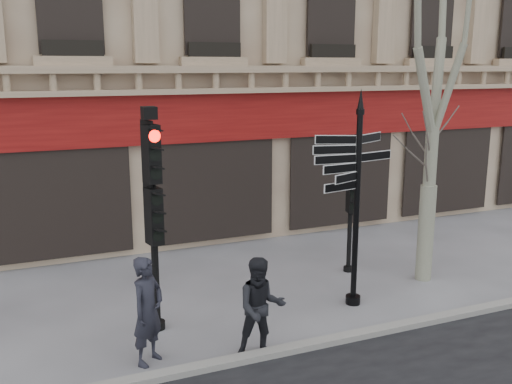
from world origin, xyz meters
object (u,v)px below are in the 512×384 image
fingerpost (358,163)px  pedestrian_a (148,311)px  traffic_signal_main (152,193)px  traffic_signal_secondary (351,204)px  plane_tree (441,8)px  pedestrian_b (261,308)px

fingerpost → pedestrian_a: 5.03m
traffic_signal_main → traffic_signal_secondary: traffic_signal_main is taller
traffic_signal_secondary → plane_tree: size_ratio=0.28×
traffic_signal_main → plane_tree: plane_tree is taller
traffic_signal_main → pedestrian_a: 2.14m
plane_tree → pedestrian_b: 7.48m
fingerpost → pedestrian_b: (-2.67, -1.28, -2.14)m
fingerpost → plane_tree: size_ratio=0.51×
fingerpost → pedestrian_b: bearing=-155.4°
traffic_signal_secondary → pedestrian_b: (-3.62, -3.01, -0.81)m
plane_tree → pedestrian_a: (-6.81, -1.35, -5.21)m
traffic_signal_secondary → pedestrian_b: 4.78m
traffic_signal_main → pedestrian_b: size_ratio=2.38×
traffic_signal_secondary → pedestrian_a: (-5.46, -2.48, -0.76)m
fingerpost → traffic_signal_secondary: 2.38m
fingerpost → traffic_signal_secondary: size_ratio=1.85×
traffic_signal_main → traffic_signal_secondary: 5.31m
traffic_signal_secondary → pedestrian_b: traffic_signal_secondary is taller
fingerpost → pedestrian_a: (-4.51, -0.76, -2.09)m
pedestrian_a → pedestrian_b: bearing=-56.2°
traffic_signal_secondary → plane_tree: plane_tree is taller
fingerpost → traffic_signal_main: bearing=173.0°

